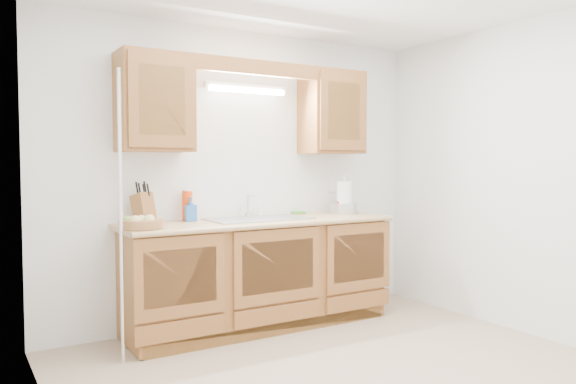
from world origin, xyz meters
TOP-DOWN VIEW (x-y plane):
  - room at (0.00, 0.00)m, footprint 3.52×3.50m
  - base_cabinets at (0.00, 1.20)m, footprint 2.20×0.60m
  - countertop at (0.00, 1.19)m, footprint 2.30×0.63m
  - upper_cabinet_left at (-0.83, 1.33)m, footprint 0.55×0.33m
  - upper_cabinet_right at (0.83, 1.33)m, footprint 0.55×0.33m
  - valance at (0.00, 1.19)m, footprint 2.20×0.05m
  - fluorescent_fixture at (0.00, 1.42)m, footprint 0.76×0.08m
  - sink at (0.00, 1.21)m, footprint 0.84×0.46m
  - wire_shelf_pole at (-1.20, 0.94)m, footprint 0.03×0.03m
  - outlet_plate at (0.95, 1.49)m, footprint 0.08×0.01m
  - fruit_basket at (-1.03, 1.06)m, footprint 0.35×0.35m
  - knife_block at (-0.92, 1.35)m, footprint 0.18×0.22m
  - orange_canister at (-0.54, 1.42)m, footprint 0.10×0.10m
  - soap_bottle at (-0.54, 1.35)m, footprint 0.10×0.10m
  - sponge at (0.54, 1.44)m, footprint 0.14×0.12m
  - paper_towel at (0.92, 1.26)m, footprint 0.18×0.18m
  - apple_bowl at (0.91, 1.26)m, footprint 0.32×0.32m

SIDE VIEW (x-z plane):
  - base_cabinets at x=0.00m, z-range 0.01..0.87m
  - sink at x=0.00m, z-range 0.65..1.01m
  - countertop at x=0.00m, z-range 0.86..0.90m
  - sponge at x=0.54m, z-range 0.90..0.92m
  - fruit_basket at x=-1.03m, z-range 0.89..0.99m
  - apple_bowl at x=0.91m, z-range 0.89..1.02m
  - soap_bottle at x=-0.54m, z-range 0.90..1.09m
  - wire_shelf_pole at x=-1.20m, z-range 0.00..2.00m
  - knife_block at x=-0.92m, z-range 0.85..1.19m
  - orange_canister at x=-0.54m, z-range 0.90..1.15m
  - paper_towel at x=0.92m, z-range 0.87..1.22m
  - outlet_plate at x=0.95m, z-range 1.09..1.21m
  - room at x=0.00m, z-range 0.00..2.50m
  - upper_cabinet_left at x=-0.83m, z-range 1.45..2.20m
  - upper_cabinet_right at x=0.83m, z-range 1.45..2.20m
  - fluorescent_fixture at x=0.00m, z-range 1.96..2.04m
  - valance at x=0.00m, z-range 2.08..2.20m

